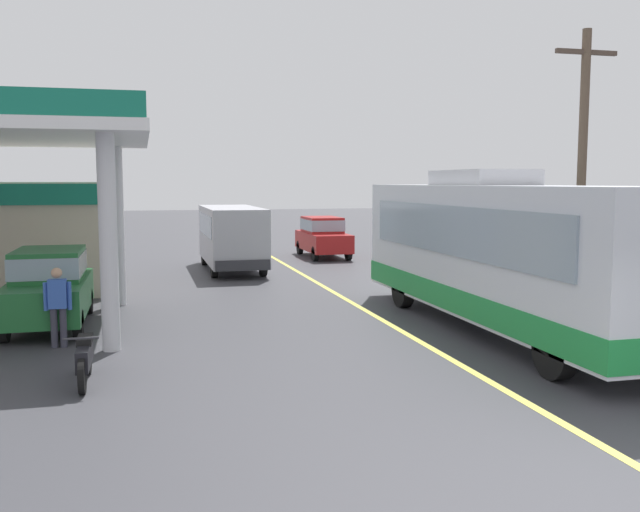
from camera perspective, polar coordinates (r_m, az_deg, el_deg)
The scene contains 9 objects.
ground at distance 27.13m, azimuth -2.18°, elevation -1.11°, with size 120.00×120.00×0.00m, color #38383D.
lane_divider_stripe at distance 22.31m, azimuth 0.54°, elevation -2.66°, with size 0.16×50.00×0.01m, color #D8CC4C.
coach_bus_main at distance 16.36m, azimuth 14.69°, elevation 0.01°, with size 2.60×11.04×3.69m.
car_at_pump at distance 17.55m, azimuth -21.37°, elevation -2.13°, with size 1.70×4.20×1.82m.
minibus_opposing_lane at distance 26.95m, azimuth -7.29°, elevation 1.94°, with size 2.04×6.13×2.44m.
motorcycle_parked_forecourt at distance 12.48m, azimuth -18.78°, elevation -7.92°, with size 0.55×1.80×0.92m.
pedestrian_near_pump at distance 15.23m, azimuth -20.76°, elevation -3.62°, with size 0.55×0.22×1.66m.
car_trailing_behind_bus at distance 31.57m, azimuth 0.22°, elevation 1.76°, with size 1.70×4.20×1.82m.
utility_pole_roadside at distance 19.99m, azimuth 20.74°, elevation 7.09°, with size 1.80×0.24×7.41m.
Camera 1 is at (-5.68, -6.31, 3.40)m, focal length 38.91 mm.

